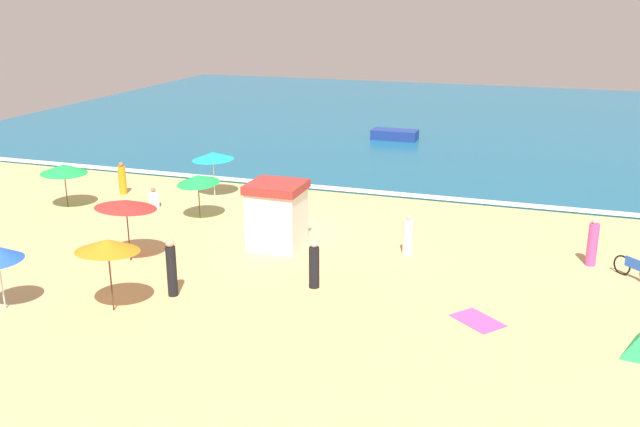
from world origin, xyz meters
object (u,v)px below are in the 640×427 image
Objects in this scene: lifeguard_cabana at (277,215)px; beachgoer_4 at (172,268)px; beach_umbrella_6 at (108,245)px; beachgoer_0 at (154,199)px; beach_umbrella_3 at (198,179)px; beach_umbrella_5 at (213,156)px; parked_bicycle at (635,269)px; beachgoer_5 at (122,179)px; beach_umbrella_7 at (64,169)px; small_boat_0 at (395,135)px; beach_umbrella_1 at (126,204)px; beachgoer_2 at (314,266)px; beachgoer_3 at (593,243)px; beachgoer_1 at (408,236)px.

lifeguard_cabana is 5.55m from beachgoer_4.
beach_umbrella_6 is 11.16m from beachgoer_0.
lifeguard_cabana is at bearing -26.19° from beach_umbrella_3.
beach_umbrella_5 is 2.10× the size of parked_bicycle.
lifeguard_cabana is 1.61× the size of beachgoer_5.
beach_umbrella_7 reaches higher than beachgoer_5.
beach_umbrella_1 is at bearing -100.33° from small_boat_0.
parked_bicycle is (15.51, 7.74, -1.76)m from beach_umbrella_6.
beach_umbrella_7 is (-6.56, -0.39, 0.04)m from beach_umbrella_3.
beach_umbrella_5 is 1.13× the size of beach_umbrella_6.
beachgoer_3 is (8.81, 5.04, 0.06)m from beachgoer_2.
beach_umbrella_5 is at bearing 102.64° from beach_umbrella_6.
beachgoer_0 is at bearing 113.99° from beach_umbrella_1.
beachgoer_2 is at bearing -150.24° from beachgoer_3.
beachgoer_0 is 0.30× the size of small_boat_0.
parked_bicycle is at bearing 26.53° from beach_umbrella_6.
beach_umbrella_7 is (-11.07, 1.83, 0.50)m from lifeguard_cabana.
beachgoer_4 reaches higher than beachgoer_3.
parked_bicycle is 10.99m from beachgoer_2.
lifeguard_cabana is 8.00m from beachgoer_0.
parked_bicycle is at bearing -57.58° from small_boat_0.
beach_umbrella_3 is 1.51× the size of beachgoer_2.
lifeguard_cabana is at bearing -176.23° from parked_bicycle.
beach_umbrella_3 is at bearing 3.41° from beach_umbrella_7.
beachgoer_1 is (9.46, -1.43, -1.04)m from beach_umbrella_3.
beachgoer_3 is at bearing 16.88° from beach_umbrella_1.
beach_umbrella_7 is 3.13m from beachgoer_5.
beach_umbrella_3 is 9.62m from beachgoer_1.
beachgoer_5 is (1.16, 2.70, -1.07)m from beach_umbrella_7.
lifeguard_cabana is 21.26m from small_boat_0.
beachgoer_3 reaches higher than beachgoer_0.
beachgoer_3 is (6.48, 1.00, 0.11)m from beachgoer_1.
beach_umbrella_5 is at bearing 106.28° from beach_umbrella_3.
beach_umbrella_6 is (1.88, -3.83, -0.02)m from beach_umbrella_1.
small_boat_0 is at bearing 90.39° from lifeguard_cabana.
beach_umbrella_3 is 2.72× the size of beachgoer_0.
beach_umbrella_6 is (1.82, -9.12, 0.38)m from beach_umbrella_3.
beachgoer_2 is at bearing -20.35° from beach_umbrella_7.
beachgoer_1 reaches higher than small_boat_0.
beach_umbrella_7 is 1.54× the size of beachgoer_1.
beachgoer_3 is 0.92× the size of beachgoer_4.
small_boat_0 is (2.55, 28.14, -1.72)m from beach_umbrella_6.
beachgoer_5 reaches higher than parked_bicycle.
beachgoer_5 is 0.53× the size of small_boat_0.
beachgoer_0 reaches higher than parked_bicycle.
beachgoer_1 is (12.26, -2.31, 0.34)m from beachgoer_0.
lifeguard_cabana is at bearing 128.85° from beachgoer_2.
beach_umbrella_1 is 6.98m from beachgoer_0.
beachgoer_2 is 0.85× the size of beachgoer_4.
beachgoer_4 is (-12.94, -7.11, 0.11)m from beachgoer_3.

